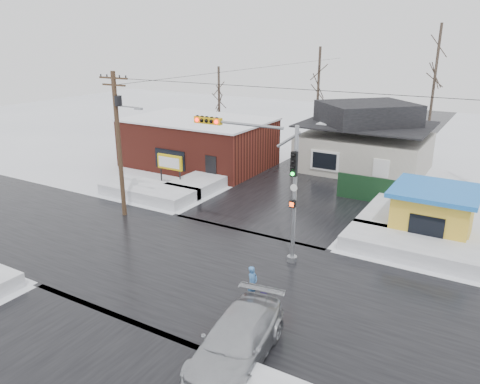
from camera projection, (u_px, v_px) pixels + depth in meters
The scene contains 20 objects.
ground at pixel (194, 267), 23.35m from camera, with size 120.00×120.00×0.00m, color white.
road_ns at pixel (194, 266), 23.35m from camera, with size 10.00×120.00×0.02m, color black.
road_ew at pixel (194, 266), 23.35m from camera, with size 120.00×10.00×0.02m, color black.
snowbank_nw at pixel (149, 192), 33.28m from camera, with size 7.00×3.00×0.80m, color white.
snowbank_ne at pixel (411, 247), 24.60m from camera, with size 7.00×3.00×0.80m, color white.
snowbank_nside_w at pixel (211, 178), 36.39m from camera, with size 3.00×8.00×0.80m, color white.
snowbank_nside_e at pixel (395, 211), 29.64m from camera, with size 3.00×8.00×0.80m, color white.
traffic_signal at pixel (266, 172), 23.15m from camera, with size 6.05×0.68×7.00m.
utility_pole at pixel (119, 137), 28.40m from camera, with size 3.15×0.44×9.00m.
brick_building at pixel (199, 142), 41.05m from camera, with size 12.20×8.20×4.12m.
marquee_sign at pixel (170, 163), 34.83m from camera, with size 2.20×0.21×2.55m.
house at pixel (365, 139), 39.51m from camera, with size 10.40×8.40×5.76m.
kiosk at pixel (433, 212), 26.46m from camera, with size 4.60×4.60×2.88m.
fence at pixel (395, 193), 31.36m from camera, with size 8.00×0.12×1.80m, color black.
tree_far_left at pixel (319, 69), 43.97m from camera, with size 3.00×3.00×10.00m.
tree_far_mid at pixel (438, 53), 40.28m from camera, with size 3.00×3.00×12.00m.
tree_far_west at pixel (219, 83), 47.67m from camera, with size 3.00×3.00×8.00m.
pedestrian at pixel (252, 283), 20.23m from camera, with size 0.57×0.37×1.55m, color #3E6FAD.
car at pixel (237, 341), 16.40m from camera, with size 2.23×5.48×1.59m, color #B1B3B8.
shopping_bag at pixel (264, 297), 20.33m from camera, with size 0.28×0.12×0.35m, color black.
Camera 1 is at (12.65, -16.86, 10.97)m, focal length 35.00 mm.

